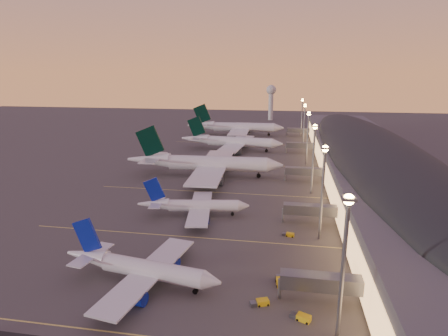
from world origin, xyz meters
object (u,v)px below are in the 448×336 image
at_px(airliner_narrow_south, 140,268).
at_px(airliner_wide_near, 204,163).
at_px(airliner_narrow_north, 194,206).
at_px(airliner_wide_mid, 231,142).
at_px(baggage_tug_c, 289,235).
at_px(baggage_tug_b, 260,302).
at_px(airliner_wide_far, 235,127).
at_px(radar_tower, 271,96).
at_px(baggage_tug_a, 301,317).
at_px(baggage_tug_d, 280,281).

distance_m(airliner_narrow_south, airliner_wide_near, 86.00).
xyz_separation_m(airliner_narrow_north, airliner_wide_mid, (-3.83, 103.06, 1.71)).
bearing_deg(baggage_tug_c, airliner_wide_near, 135.80).
bearing_deg(airliner_narrow_north, baggage_tug_b, -69.94).
distance_m(airliner_wide_near, baggage_tug_c, 67.58).
height_order(airliner_narrow_north, airliner_wide_far, airliner_wide_far).
bearing_deg(airliner_wide_near, airliner_narrow_north, -84.06).
distance_m(airliner_narrow_south, radar_tower, 289.95).
distance_m(airliner_narrow_north, baggage_tug_c, 31.57).
distance_m(baggage_tug_a, baggage_tug_c, 36.25).
bearing_deg(airliner_narrow_south, airliner_wide_far, 101.29).
bearing_deg(baggage_tug_d, airliner_wide_far, -177.09).
distance_m(airliner_narrow_north, baggage_tug_a, 56.70).
bearing_deg(baggage_tug_c, airliner_wide_mid, 119.35).
height_order(radar_tower, baggage_tug_c, radar_tower).
height_order(baggage_tug_a, baggage_tug_c, baggage_tug_a).
xyz_separation_m(radar_tower, baggage_tug_d, (16.05, -284.43, -21.30)).
bearing_deg(airliner_narrow_south, baggage_tug_a, -2.33).
distance_m(airliner_wide_mid, baggage_tug_b, 149.27).
relative_size(airliner_narrow_north, baggage_tug_b, 8.97).
distance_m(airliner_wide_mid, radar_tower, 147.99).
distance_m(airliner_narrow_north, radar_tower, 250.22).
bearing_deg(baggage_tug_d, airliner_narrow_north, -149.52).
bearing_deg(airliner_wide_mid, radar_tower, 89.22).
xyz_separation_m(airliner_wide_far, baggage_tug_a, (40.70, -203.18, -5.19)).
bearing_deg(baggage_tug_a, airliner_wide_far, 125.06).
bearing_deg(airliner_narrow_north, baggage_tug_d, -60.67).
bearing_deg(airliner_wide_far, radar_tower, 75.15).
xyz_separation_m(airliner_narrow_south, baggage_tug_b, (26.10, -3.68, -2.94)).
relative_size(baggage_tug_c, baggage_tug_d, 0.77).
distance_m(airliner_narrow_south, airliner_wide_far, 196.36).
distance_m(airliner_wide_mid, baggage_tug_a, 154.09).
xyz_separation_m(airliner_narrow_south, baggage_tug_c, (31.48, 29.22, -3.00)).
xyz_separation_m(airliner_narrow_south, airliner_wide_near, (-5.06, 85.83, 2.19)).
distance_m(radar_tower, baggage_tug_b, 293.77).
distance_m(airliner_wide_mid, airliner_wide_far, 53.60).
bearing_deg(airliner_wide_near, baggage_tug_b, -73.43).
height_order(airliner_narrow_south, airliner_wide_mid, airliner_wide_mid).
distance_m(airliner_narrow_south, baggage_tug_b, 26.52).
bearing_deg(baggage_tug_b, baggage_tug_c, 59.32).
bearing_deg(baggage_tug_c, baggage_tug_b, -86.33).
height_order(radar_tower, baggage_tug_b, radar_tower).
bearing_deg(baggage_tug_d, airliner_wide_mid, -174.99).
distance_m(airliner_wide_near, airliner_wide_far, 110.41).
bearing_deg(airliner_wide_mid, baggage_tug_a, -71.23).
bearing_deg(baggage_tug_a, baggage_tug_d, 133.19).
bearing_deg(baggage_tug_a, baggage_tug_c, 117.46).
relative_size(airliner_wide_mid, baggage_tug_b, 15.35).
relative_size(airliner_narrow_north, baggage_tug_a, 8.73).
relative_size(airliner_narrow_south, radar_tower, 1.14).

